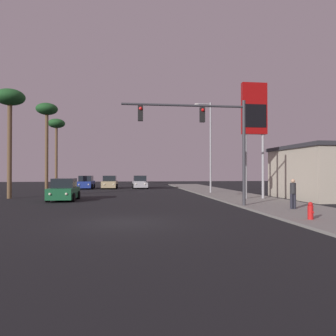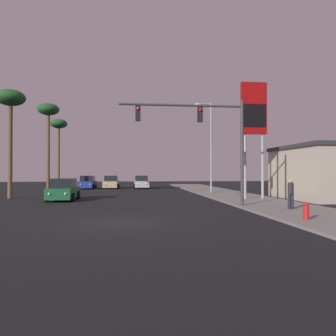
{
  "view_description": "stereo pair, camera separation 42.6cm",
  "coord_description": "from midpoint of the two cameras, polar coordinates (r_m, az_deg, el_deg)",
  "views": [
    {
      "loc": [
        0.09,
        -14.25,
        2.2
      ],
      "look_at": [
        3.88,
        15.4,
        2.53
      ],
      "focal_mm": 35.0,
      "sensor_mm": 36.0,
      "label": 1
    },
    {
      "loc": [
        0.51,
        -14.3,
        2.2
      ],
      "look_at": [
        3.88,
        15.4,
        2.53
      ],
      "focal_mm": 35.0,
      "sensor_mm": 36.0,
      "label": 2
    }
  ],
  "objects": [
    {
      "name": "palm_tree_far",
      "position": [
        49.72,
        -18.28,
        6.65
      ],
      "size": [
        2.4,
        2.4,
        9.76
      ],
      "color": "brown",
      "rests_on": "ground"
    },
    {
      "name": "car_tan",
      "position": [
        43.32,
        -9.58,
        -2.54
      ],
      "size": [
        2.04,
        4.34,
        1.68
      ],
      "rotation": [
        0.0,
        0.0,
        3.11
      ],
      "color": "tan",
      "rests_on": "ground"
    },
    {
      "name": "sidewalk_right",
      "position": [
        26.04,
        14.29,
        -5.33
      ],
      "size": [
        5.0,
        60.0,
        0.12
      ],
      "color": "gray",
      "rests_on": "ground"
    },
    {
      "name": "ground_plane",
      "position": [
        14.44,
        -7.7,
        -9.39
      ],
      "size": [
        120.0,
        120.0,
        0.0
      ],
      "primitive_type": "plane",
      "color": "black"
    },
    {
      "name": "palm_tree_near",
      "position": [
        30.42,
        -25.39,
        10.05
      ],
      "size": [
        2.4,
        2.4,
        8.99
      ],
      "color": "brown",
      "rests_on": "ground"
    },
    {
      "name": "car_blue",
      "position": [
        43.34,
        -13.57,
        -2.53
      ],
      "size": [
        2.04,
        4.34,
        1.68
      ],
      "rotation": [
        0.0,
        0.0,
        3.11
      ],
      "color": "navy",
      "rests_on": "ground"
    },
    {
      "name": "traffic_light_mast",
      "position": [
        20.26,
        7.44,
        6.58
      ],
      "size": [
        7.64,
        0.36,
        6.5
      ],
      "color": "#38383D",
      "rests_on": "sidewalk_right"
    },
    {
      "name": "pedestrian_on_sidewalk",
      "position": [
        19.5,
        21.17,
        -4.02
      ],
      "size": [
        0.34,
        0.32,
        1.67
      ],
      "color": "#23232D",
      "rests_on": "sidewalk_right"
    },
    {
      "name": "gas_station_sign",
      "position": [
        26.6,
        15.15,
        8.94
      ],
      "size": [
        2.0,
        0.42,
        9.0
      ],
      "color": "#99999E",
      "rests_on": "sidewalk_right"
    },
    {
      "name": "fire_hydrant",
      "position": [
        15.55,
        23.66,
        -6.9
      ],
      "size": [
        0.24,
        0.34,
        0.76
      ],
      "color": "red",
      "rests_on": "sidewalk_right"
    },
    {
      "name": "palm_tree_mid",
      "position": [
        39.86,
        -19.83,
        8.7
      ],
      "size": [
        2.4,
        2.4,
        9.94
      ],
      "color": "brown",
      "rests_on": "ground"
    },
    {
      "name": "street_lamp",
      "position": [
        33.07,
        7.65,
        4.43
      ],
      "size": [
        1.74,
        0.24,
        9.0
      ],
      "color": "#99999E",
      "rests_on": "sidewalk_right"
    },
    {
      "name": "car_silver",
      "position": [
        43.45,
        -4.39,
        -2.54
      ],
      "size": [
        2.04,
        4.33,
        1.68
      ],
      "rotation": [
        0.0,
        0.0,
        3.16
      ],
      "color": "#B7B7BC",
      "rests_on": "ground"
    },
    {
      "name": "car_green",
      "position": [
        26.37,
        -17.3,
        -3.74
      ],
      "size": [
        2.04,
        4.32,
        1.68
      ],
      "rotation": [
        0.0,
        0.0,
        3.13
      ],
      "color": "#195933",
      "rests_on": "ground"
    }
  ]
}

